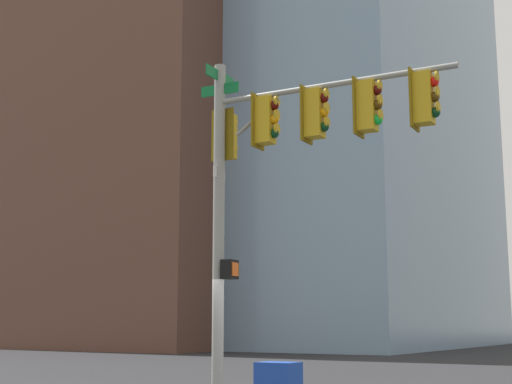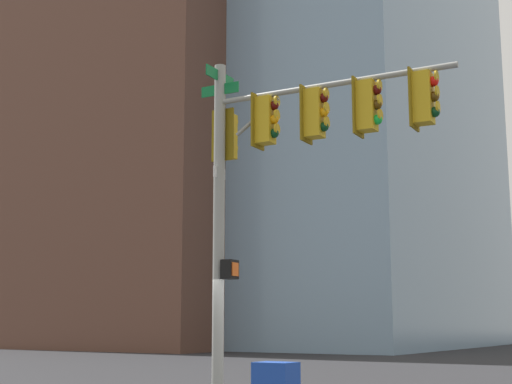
# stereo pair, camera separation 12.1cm
# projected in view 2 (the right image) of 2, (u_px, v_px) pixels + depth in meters

# --- Properties ---
(signal_pole_assembly) EXTENTS (1.20, 5.65, 7.20)m
(signal_pole_assembly) POSITION_uv_depth(u_px,v_px,m) (283.00, 153.00, 15.62)
(signal_pole_assembly) COLOR gray
(signal_pole_assembly) RESTS_ON ground_plane
(building_brick_nearside) EXTENTS (18.10, 17.91, 42.95)m
(building_brick_nearside) POSITION_uv_depth(u_px,v_px,m) (164.00, 48.00, 55.16)
(building_brick_nearside) COLOR brown
(building_brick_nearside) RESTS_ON ground_plane
(building_brick_midblock) EXTENTS (23.12, 18.36, 38.35)m
(building_brick_midblock) POSITION_uv_depth(u_px,v_px,m) (204.00, 135.00, 71.30)
(building_brick_midblock) COLOR #845B47
(building_brick_midblock) RESTS_ON ground_plane
(building_brick_farside) EXTENTS (18.30, 18.27, 30.39)m
(building_brick_farside) POSITION_uv_depth(u_px,v_px,m) (159.00, 190.00, 78.48)
(building_brick_farside) COLOR #845B47
(building_brick_farside) RESTS_ON ground_plane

